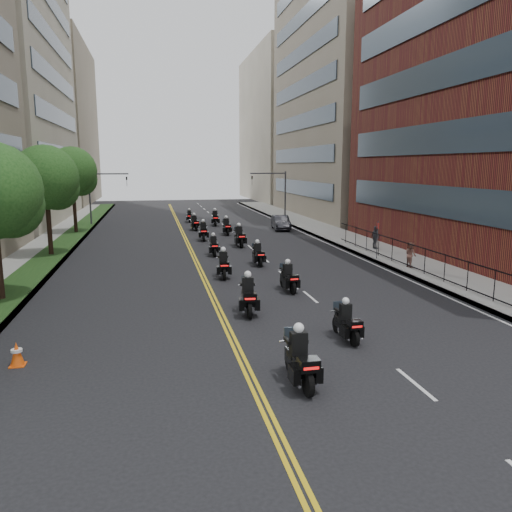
{
  "coord_description": "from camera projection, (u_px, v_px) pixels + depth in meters",
  "views": [
    {
      "loc": [
        -4.15,
        -12.44,
        6.32
      ],
      "look_at": [
        1.35,
        14.08,
        1.36
      ],
      "focal_mm": 35.0,
      "sensor_mm": 36.0,
      "label": 1
    }
  ],
  "objects": [
    {
      "name": "ground",
      "position": [
        311.0,
        394.0,
        13.95
      ],
      "size": [
        160.0,
        160.0,
        0.0
      ],
      "primitive_type": "plane",
      "color": "black",
      "rests_on": "ground"
    },
    {
      "name": "sidewalk_right",
      "position": [
        357.0,
        243.0,
        40.41
      ],
      "size": [
        4.0,
        90.0,
        0.15
      ],
      "primitive_type": "cube",
      "color": "gray",
      "rests_on": "ground"
    },
    {
      "name": "sidewalk_left",
      "position": [
        42.0,
        254.0,
        35.61
      ],
      "size": [
        4.0,
        90.0,
        0.15
      ],
      "primitive_type": "cube",
      "color": "gray",
      "rests_on": "ground"
    },
    {
      "name": "grass_strip",
      "position": [
        54.0,
        252.0,
        35.75
      ],
      "size": [
        2.0,
        90.0,
        0.04
      ],
      "primitive_type": "cube",
      "color": "#173915",
      "rests_on": "sidewalk_left"
    },
    {
      "name": "building_right_tan",
      "position": [
        359.0,
        94.0,
        61.77
      ],
      "size": [
        15.11,
        28.0,
        30.0
      ],
      "color": "#796E59",
      "rests_on": "ground"
    },
    {
      "name": "building_right_far",
      "position": [
        293.0,
        128.0,
        91.02
      ],
      "size": [
        15.0,
        28.0,
        26.0
      ],
      "primitive_type": "cube",
      "color": "gray",
      "rests_on": "ground"
    },
    {
      "name": "building_left_far",
      "position": [
        39.0,
        124.0,
        82.33
      ],
      "size": [
        16.0,
        28.0,
        26.0
      ],
      "primitive_type": "cube",
      "color": "#796E59",
      "rests_on": "ground"
    },
    {
      "name": "iron_fence",
      "position": [
        434.0,
        264.0,
        27.54
      ],
      "size": [
        0.05,
        28.0,
        1.5
      ],
      "color": "black",
      "rests_on": "sidewalk_right"
    },
    {
      "name": "street_trees",
      "position": [
        30.0,
        186.0,
        28.73
      ],
      "size": [
        4.4,
        38.4,
        7.98
      ],
      "color": "black",
      "rests_on": "ground"
    },
    {
      "name": "traffic_signal_right",
      "position": [
        277.0,
        189.0,
        55.64
      ],
      "size": [
        4.09,
        0.2,
        5.6
      ],
      "color": "#3F3F44",
      "rests_on": "ground"
    },
    {
      "name": "traffic_signal_left",
      "position": [
        99.0,
        190.0,
        51.82
      ],
      "size": [
        4.09,
        0.2,
        5.6
      ],
      "color": "#3F3F44",
      "rests_on": "ground"
    },
    {
      "name": "motorcycle_0",
      "position": [
        300.0,
        361.0,
        14.44
      ],
      "size": [
        0.57,
        2.47,
        1.83
      ],
      "rotation": [
        0.0,
        0.0,
        0.02
      ],
      "color": "black",
      "rests_on": "ground"
    },
    {
      "name": "motorcycle_1",
      "position": [
        346.0,
        324.0,
        18.15
      ],
      "size": [
        0.51,
        2.14,
        1.58
      ],
      "rotation": [
        0.0,
        0.0,
        0.05
      ],
      "color": "black",
      "rests_on": "ground"
    },
    {
      "name": "motorcycle_2",
      "position": [
        248.0,
        297.0,
        21.41
      ],
      "size": [
        0.71,
        2.5,
        1.85
      ],
      "rotation": [
        0.0,
        0.0,
        -0.11
      ],
      "color": "black",
      "rests_on": "ground"
    },
    {
      "name": "motorcycle_3",
      "position": [
        288.0,
        279.0,
        25.23
      ],
      "size": [
        0.56,
        2.21,
        1.63
      ],
      "rotation": [
        0.0,
        0.0,
        0.06
      ],
      "color": "black",
      "rests_on": "ground"
    },
    {
      "name": "motorcycle_4",
      "position": [
        223.0,
        265.0,
        28.3
      ],
      "size": [
        0.62,
        2.36,
        1.74
      ],
      "rotation": [
        0.0,
        0.0,
        -0.08
      ],
      "color": "black",
      "rests_on": "ground"
    },
    {
      "name": "motorcycle_5",
      "position": [
        258.0,
        255.0,
        31.8
      ],
      "size": [
        0.51,
        2.22,
        1.64
      ],
      "rotation": [
        0.0,
        0.0,
        0.02
      ],
      "color": "black",
      "rests_on": "ground"
    },
    {
      "name": "motorcycle_6",
      "position": [
        214.0,
        246.0,
        35.23
      ],
      "size": [
        0.5,
        2.18,
        1.61
      ],
      "rotation": [
        0.0,
        0.0,
        -0.02
      ],
      "color": "black",
      "rests_on": "ground"
    },
    {
      "name": "motorcycle_7",
      "position": [
        239.0,
        237.0,
        39.01
      ],
      "size": [
        0.59,
        2.51,
        1.85
      ],
      "rotation": [
        0.0,
        0.0,
        0.03
      ],
      "color": "black",
      "rests_on": "ground"
    },
    {
      "name": "motorcycle_8",
      "position": [
        203.0,
        232.0,
        42.26
      ],
      "size": [
        0.61,
        2.44,
        1.8
      ],
      "rotation": [
        0.0,
        0.0,
        -0.06
      ],
      "color": "black",
      "rests_on": "ground"
    },
    {
      "name": "motorcycle_9",
      "position": [
        226.0,
        227.0,
        45.61
      ],
      "size": [
        0.55,
        2.38,
        1.76
      ],
      "rotation": [
        0.0,
        0.0,
        0.01
      ],
      "color": "black",
      "rests_on": "ground"
    },
    {
      "name": "motorcycle_10",
      "position": [
        194.0,
        223.0,
        48.71
      ],
      "size": [
        0.69,
        2.31,
        1.71
      ],
      "rotation": [
        0.0,
        0.0,
        0.13
      ],
      "color": "black",
      "rests_on": "ground"
    },
    {
      "name": "motorcycle_11",
      "position": [
        215.0,
        219.0,
        52.5
      ],
      "size": [
        0.62,
        2.49,
        1.84
      ],
      "rotation": [
        0.0,
        0.0,
        -0.06
      ],
      "color": "black",
      "rests_on": "ground"
    },
    {
      "name": "motorcycle_12",
      "position": [
        189.0,
        217.0,
        55.72
      ],
      "size": [
        0.51,
        2.09,
        1.54
      ],
      "rotation": [
        0.0,
        0.0,
        -0.05
      ],
      "color": "black",
      "rests_on": "ground"
    },
    {
      "name": "parked_sedan",
      "position": [
        281.0,
        223.0,
        49.22
      ],
      "size": [
        1.93,
        4.4,
        1.41
      ],
      "primitive_type": "imported",
      "rotation": [
        0.0,
        0.0,
        -0.11
      ],
      "color": "black",
      "rests_on": "ground"
    },
    {
      "name": "pedestrian_b",
      "position": [
        411.0,
        255.0,
        30.45
      ],
      "size": [
        0.63,
        0.78,
        1.52
      ],
      "primitive_type": "imported",
      "rotation": [
        0.0,
        0.0,
        1.64
      ],
      "color": "#8C5A4C",
      "rests_on": "sidewalk_right"
    },
    {
      "name": "pedestrian_c",
      "position": [
        375.0,
        237.0,
        37.02
      ],
      "size": [
        0.5,
        1.04,
        1.71
      ],
      "primitive_type": "imported",
      "rotation": [
        0.0,
        0.0,
        1.65
      ],
      "color": "#3C3D43",
      "rests_on": "sidewalk_right"
    },
    {
      "name": "traffic_cone",
      "position": [
        17.0,
        354.0,
        15.87
      ],
      "size": [
        0.47,
        0.47,
        0.79
      ],
      "color": "#E94E0C",
      "rests_on": "ground"
    }
  ]
}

